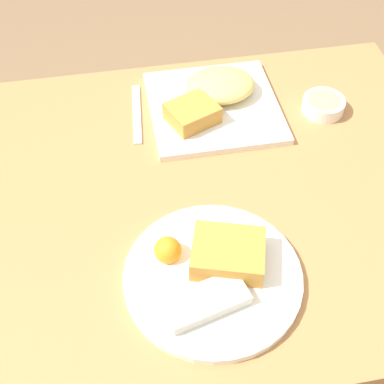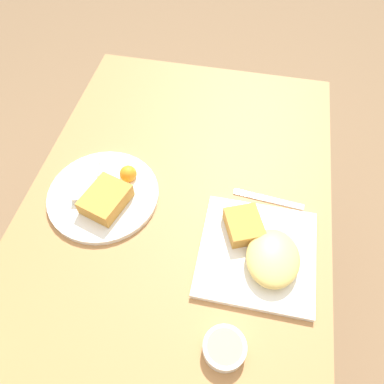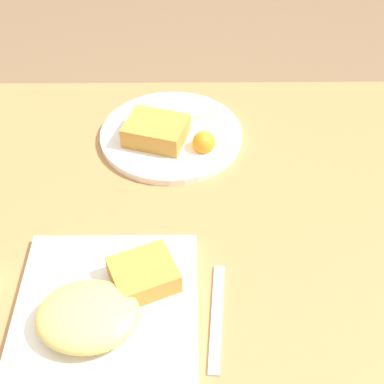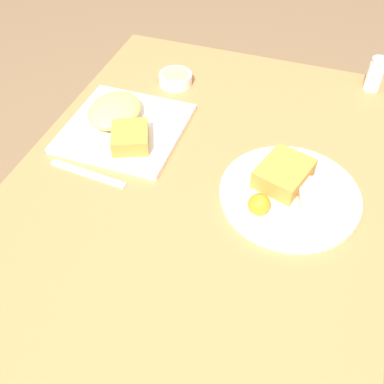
# 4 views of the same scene
# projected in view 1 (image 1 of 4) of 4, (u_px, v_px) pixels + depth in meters

# --- Properties ---
(ground_plane) EXTENTS (8.00, 8.00, 0.00)m
(ground_plane) POSITION_uv_depth(u_px,v_px,m) (180.00, 369.00, 1.54)
(ground_plane) COLOR #846647
(dining_table) EXTENTS (1.09, 0.77, 0.77)m
(dining_table) POSITION_uv_depth(u_px,v_px,m) (174.00, 226.00, 1.03)
(dining_table) COLOR #B27A47
(dining_table) RESTS_ON ground_plane
(plate_square_near) EXTENTS (0.26, 0.26, 0.06)m
(plate_square_near) POSITION_uv_depth(u_px,v_px,m) (214.00, 99.00, 1.09)
(plate_square_near) COLOR white
(plate_square_near) RESTS_ON dining_table
(plate_oval_far) EXTENTS (0.28, 0.28, 0.05)m
(plate_oval_far) POSITION_uv_depth(u_px,v_px,m) (213.00, 272.00, 0.83)
(plate_oval_far) COLOR white
(plate_oval_far) RESTS_ON dining_table
(sauce_ramekin) EXTENTS (0.09, 0.09, 0.03)m
(sauce_ramekin) POSITION_uv_depth(u_px,v_px,m) (323.00, 105.00, 1.09)
(sauce_ramekin) COLOR white
(sauce_ramekin) RESTS_ON dining_table
(butter_knife) EXTENTS (0.03, 0.18, 0.00)m
(butter_knife) POSITION_uv_depth(u_px,v_px,m) (137.00, 114.00, 1.09)
(butter_knife) COLOR silver
(butter_knife) RESTS_ON dining_table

